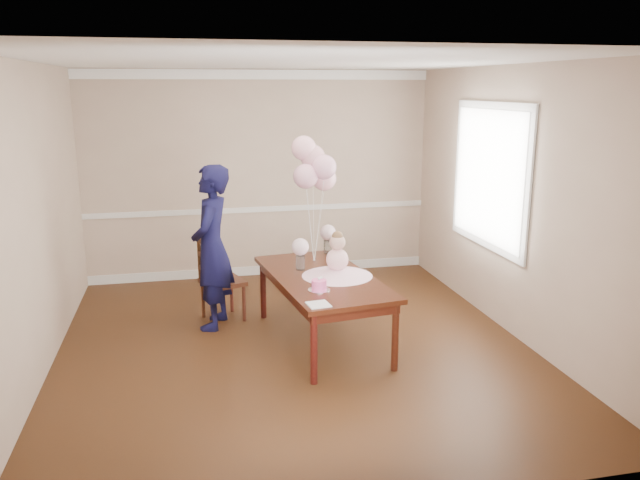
{
  "coord_description": "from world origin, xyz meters",
  "views": [
    {
      "loc": [
        -0.97,
        -5.6,
        2.48
      ],
      "look_at": [
        0.27,
        0.07,
        1.05
      ],
      "focal_mm": 35.0,
      "sensor_mm": 36.0,
      "label": 1
    }
  ],
  "objects_px": {
    "dining_table_top": "(322,278)",
    "birthday_cake": "(319,285)",
    "dining_chair_seat": "(223,282)",
    "woman": "(212,248)"
  },
  "relations": [
    {
      "from": "dining_table_top",
      "to": "birthday_cake",
      "type": "xyz_separation_m",
      "value": [
        -0.13,
        -0.43,
        0.08
      ]
    },
    {
      "from": "birthday_cake",
      "to": "dining_chair_seat",
      "type": "distance_m",
      "value": 1.52
    },
    {
      "from": "dining_table_top",
      "to": "woman",
      "type": "xyz_separation_m",
      "value": [
        -1.03,
        0.66,
        0.2
      ]
    },
    {
      "from": "birthday_cake",
      "to": "woman",
      "type": "bearing_deg",
      "value": 129.68
    },
    {
      "from": "birthday_cake",
      "to": "woman",
      "type": "xyz_separation_m",
      "value": [
        -0.9,
        1.09,
        0.12
      ]
    },
    {
      "from": "woman",
      "to": "birthday_cake",
      "type": "bearing_deg",
      "value": 56.93
    },
    {
      "from": "birthday_cake",
      "to": "dining_chair_seat",
      "type": "xyz_separation_m",
      "value": [
        -0.8,
        1.26,
        -0.31
      ]
    },
    {
      "from": "dining_chair_seat",
      "to": "woman",
      "type": "distance_m",
      "value": 0.48
    },
    {
      "from": "birthday_cake",
      "to": "dining_table_top",
      "type": "bearing_deg",
      "value": 73.52
    },
    {
      "from": "birthday_cake",
      "to": "dining_chair_seat",
      "type": "height_order",
      "value": "birthday_cake"
    }
  ]
}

